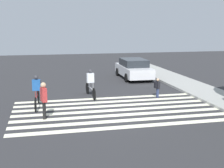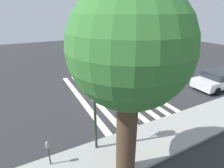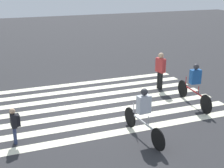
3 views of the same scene
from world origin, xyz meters
The scene contains 11 objects.
ground_plane centered at (0.00, 0.00, 0.00)m, with size 60.00×60.00×0.00m, color #2D2D30.
sidewalk_curb centered at (0.00, 6.25, 0.07)m, with size 36.00×2.50×0.14m.
crosswalk_stripes centered at (0.00, 0.00, 0.00)m, with size 5.57×10.00×0.01m.
traffic_light centered at (3.59, 5.35, 3.30)m, with size 0.60×0.50×4.72m.
parking_meter centered at (5.70, 5.49, 1.00)m, with size 0.15×0.15×1.34m.
street_tree centered at (3.10, 7.28, 5.02)m, with size 3.79×3.79×7.04m.
pedestrian_child_with_backpack centered at (0.63, -3.46, 0.94)m, with size 0.49×0.30×1.66m.
pedestrian_adult_tall_backpack centered at (-2.11, 2.94, 0.66)m, with size 0.33×0.28×1.13m.
cyclist_far_lane centered at (-1.46, -3.80, 0.87)m, with size 2.46×0.42×1.66m.
cyclist_mid_street centered at (-3.16, -0.78, 0.87)m, with size 2.34×0.42×1.63m.
car_parked_dark_suv centered at (-8.68, 3.49, 0.78)m, with size 4.76×2.12×1.52m.
Camera 2 is at (5.96, 11.62, 6.13)m, focal length 28.00 mm.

